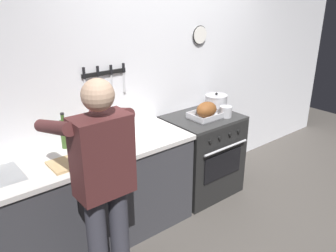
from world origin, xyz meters
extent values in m
plane|color=#4C4742|center=(0.00, 0.00, 0.00)|extent=(8.00, 8.00, 0.00)
cube|color=silver|center=(0.00, 1.35, 1.30)|extent=(6.00, 0.10, 2.60)
cube|color=black|center=(-0.76, 1.29, 1.46)|extent=(0.44, 0.02, 0.04)
cube|color=silver|center=(-0.96, 1.28, 1.35)|extent=(0.02, 0.00, 0.16)
cube|color=black|center=(-0.96, 1.28, 1.49)|extent=(0.02, 0.02, 0.10)
cube|color=silver|center=(-0.83, 1.28, 1.38)|extent=(0.01, 0.00, 0.12)
cube|color=black|center=(-0.83, 1.28, 1.48)|extent=(0.02, 0.02, 0.09)
cube|color=silver|center=(-0.69, 1.28, 1.35)|extent=(0.02, 0.00, 0.17)
cube|color=black|center=(-0.69, 1.28, 1.48)|extent=(0.02, 0.02, 0.09)
cube|color=silver|center=(-0.56, 1.28, 1.34)|extent=(0.02, 0.00, 0.19)
cube|color=black|center=(-0.56, 1.28, 1.48)|extent=(0.02, 0.02, 0.09)
cylinder|color=white|center=(0.41, 1.28, 1.70)|extent=(0.18, 0.02, 0.18)
torus|color=black|center=(0.41, 1.28, 1.70)|extent=(0.20, 0.02, 0.20)
cube|color=#38383D|center=(-1.20, 0.99, 0.43)|extent=(2.00, 0.62, 0.86)
cube|color=silver|center=(-1.20, 0.99, 0.88)|extent=(2.03, 0.65, 0.04)
cube|color=black|center=(0.22, 0.99, 0.43)|extent=(0.76, 0.62, 0.87)
cube|color=black|center=(0.22, 0.67, 0.45)|extent=(0.53, 0.01, 0.28)
cube|color=#2D2D2D|center=(0.22, 0.99, 0.89)|extent=(0.76, 0.62, 0.03)
cylinder|color=black|center=(0.01, 0.67, 0.78)|extent=(0.04, 0.02, 0.04)
cylinder|color=black|center=(0.14, 0.67, 0.78)|extent=(0.04, 0.02, 0.04)
cylinder|color=black|center=(0.30, 0.67, 0.78)|extent=(0.04, 0.02, 0.04)
cylinder|color=black|center=(0.43, 0.67, 0.78)|extent=(0.04, 0.02, 0.04)
cylinder|color=silver|center=(0.22, 0.65, 0.66)|extent=(0.61, 0.02, 0.02)
cylinder|color=#383842|center=(-1.39, 0.39, 0.43)|extent=(0.14, 0.14, 0.86)
cylinder|color=#383842|center=(-1.21, 0.39, 0.43)|extent=(0.14, 0.14, 0.86)
cube|color=#4C2323|center=(-1.30, 0.39, 1.14)|extent=(0.38, 0.22, 0.56)
sphere|color=tan|center=(-1.30, 0.39, 1.55)|extent=(0.21, 0.21, 0.21)
cylinder|color=#4C2323|center=(-1.51, 0.63, 1.32)|extent=(0.09, 0.55, 0.22)
cylinder|color=#4C2323|center=(-1.09, 0.63, 1.32)|extent=(0.09, 0.55, 0.22)
cube|color=#B7B7BC|center=(0.21, 0.94, 0.91)|extent=(0.34, 0.25, 0.01)
cube|color=#B7B7BC|center=(0.21, 0.81, 0.94)|extent=(0.34, 0.01, 0.05)
cube|color=#B7B7BC|center=(0.21, 1.06, 0.94)|extent=(0.34, 0.01, 0.05)
cube|color=#B7B7BC|center=(0.04, 0.94, 0.94)|extent=(0.01, 0.25, 0.05)
cube|color=#B7B7BC|center=(0.38, 0.94, 0.94)|extent=(0.01, 0.25, 0.05)
ellipsoid|color=brown|center=(0.21, 0.94, 0.99)|extent=(0.24, 0.17, 0.16)
cylinder|color=#B7B7BC|center=(0.47, 1.05, 0.98)|extent=(0.24, 0.24, 0.16)
cylinder|color=#B2B2B7|center=(0.47, 1.05, 1.07)|extent=(0.25, 0.25, 0.01)
sphere|color=black|center=(0.47, 1.05, 1.09)|extent=(0.03, 0.03, 0.03)
cylinder|color=#B7B7BC|center=(0.40, 0.84, 0.96)|extent=(0.13, 0.13, 0.11)
cube|color=tan|center=(-1.31, 0.87, 0.91)|extent=(0.36, 0.24, 0.02)
cylinder|color=gold|center=(-0.87, 1.14, 1.01)|extent=(0.07, 0.07, 0.22)
cylinder|color=gold|center=(-0.87, 1.14, 1.15)|extent=(0.03, 0.03, 0.05)
cylinder|color=black|center=(-0.87, 1.14, 1.18)|extent=(0.03, 0.03, 0.01)
cylinder|color=#385623|center=(-1.24, 1.17, 1.02)|extent=(0.06, 0.06, 0.24)
cylinder|color=#385623|center=(-1.24, 1.17, 1.17)|extent=(0.03, 0.03, 0.05)
cylinder|color=black|center=(-1.24, 1.17, 1.21)|extent=(0.03, 0.03, 0.01)
cylinder|color=#47141E|center=(-0.99, 1.09, 1.03)|extent=(0.07, 0.07, 0.25)
cylinder|color=#47141E|center=(-0.99, 1.09, 1.18)|extent=(0.03, 0.03, 0.06)
cylinder|color=maroon|center=(-0.99, 1.09, 1.22)|extent=(0.04, 0.04, 0.01)
camera|label=1|loc=(-2.25, -1.47, 2.16)|focal=37.16mm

